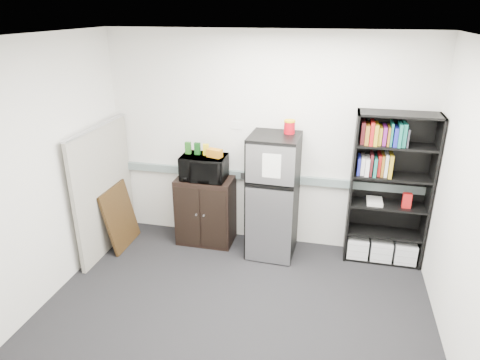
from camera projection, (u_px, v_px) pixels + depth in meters
The scene contains 18 objects.
floor at pixel (231, 322), 4.27m from camera, with size 4.00×4.00×0.00m, color black.
wall_back at pixel (264, 143), 5.34m from camera, with size 4.00×0.02×2.70m, color white.
wall_right at pixel (477, 224), 3.34m from camera, with size 0.02×3.50×2.70m, color white.
wall_left at pixel (32, 180), 4.18m from camera, with size 0.02×3.50×2.70m, color white.
ceiling at pixel (228, 39), 3.25m from camera, with size 4.00×3.50×0.02m, color white.
electrical_raceway at pixel (263, 177), 5.48m from camera, with size 3.92×0.05×0.10m, color slate.
wall_note at pixel (237, 125), 5.33m from camera, with size 0.14×0.00×0.10m, color white.
bookshelf at pixel (389, 191), 5.01m from camera, with size 0.90×0.34×1.85m.
cubicle_partition at pixel (104, 189), 5.33m from camera, with size 0.06×1.30×1.62m.
cabinet at pixel (206, 210), 5.60m from camera, with size 0.72×0.48×0.90m.
microwave at pixel (204, 167), 5.36m from camera, with size 0.56×0.38×0.31m, color black.
snack_box_a at pixel (188, 148), 5.35m from camera, with size 0.07×0.05×0.15m, color #1D5117.
snack_box_b at pixel (197, 149), 5.32m from camera, with size 0.07×0.05×0.15m, color #0D3A10.
snack_box_c at pixel (206, 150), 5.30m from camera, with size 0.07×0.05×0.14m, color gold.
snack_bag at pixel (215, 153), 5.24m from camera, with size 0.18×0.10×0.10m, color #C57613.
refrigerator at pixel (273, 197), 5.22m from camera, with size 0.60×0.63×1.55m.
coffee_can at pixel (290, 126), 4.98m from camera, with size 0.13×0.13×0.18m.
framed_poster at pixel (120, 216), 5.53m from camera, with size 0.20×0.63×0.80m.
Camera 1 is at (0.86, -3.31, 2.93)m, focal length 32.00 mm.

